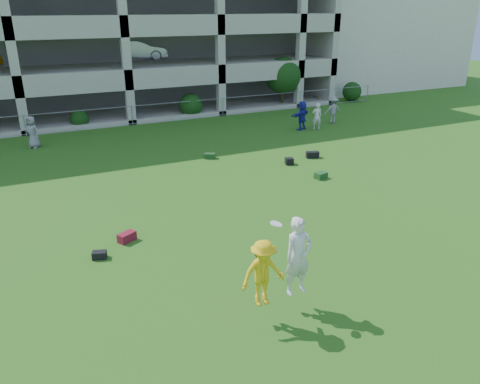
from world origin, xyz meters
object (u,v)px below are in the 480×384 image
stucco_building (351,26)px  bystander_f (333,110)px  crate_d (289,161)px  frisbee_contest (277,266)px  parking_garage (97,17)px  bystander_d (302,116)px  bystander_c (32,132)px  bystander_e (317,116)px

stucco_building → bystander_f: size_ratio=9.62×
crate_d → frisbee_contest: frisbee_contest is taller
parking_garage → bystander_d: bearing=-58.3°
bystander_c → bystander_e: 15.54m
bystander_c → frisbee_contest: bearing=-30.6°
parking_garage → frisbee_contest: bearing=-92.8°
bystander_f → bystander_d: bearing=20.7°
bystander_c → bystander_f: 17.17m
bystander_e → bystander_f: (1.80, 0.94, 0.05)m
bystander_e → bystander_f: size_ratio=0.94×
frisbee_contest → parking_garage: (1.42, 29.02, 4.66)m
bystander_f → parking_garage: size_ratio=0.06×
bystander_f → frisbee_contest: 20.09m
bystander_e → parking_garage: 18.08m
bystander_c → parking_garage: parking_garage is taller
bystander_c → crate_d: size_ratio=4.66×
stucco_building → bystander_c: bearing=-157.8°
parking_garage → bystander_f: bearing=-50.0°
bystander_c → bystander_f: bearing=38.7°
stucco_building → parking_garage: size_ratio=0.53×
stucco_building → bystander_e: 20.43m
stucco_building → frisbee_contest: 38.34m
crate_d → frisbee_contest: bearing=-122.5°
bystander_c → crate_d: (10.44, -7.97, -0.67)m
stucco_building → bystander_d: bearing=-134.8°
crate_d → bystander_e: bearing=45.8°
bystander_d → frisbee_contest: size_ratio=0.87×
frisbee_contest → bystander_c: bearing=103.7°
stucco_building → bystander_d: stucco_building is taller
bystander_c → bystander_e: bearing=34.5°
stucco_building → bystander_e: stucco_building is taller
stucco_building → bystander_f: (-11.68, -13.81, -4.17)m
stucco_building → frisbee_contest: stucco_building is taller
bystander_f → parking_garage: (-11.33, 13.51, 5.18)m
bystander_e → frisbee_contest: 18.23m
stucco_building → parking_garage: parking_garage is taller
parking_garage → bystander_e: bearing=-56.6°
bystander_f → bystander_c: bearing=0.6°
bystander_d → crate_d: size_ratio=4.81×
bystander_c → parking_garage: 13.79m
crate_d → parking_garage: bearing=103.7°
frisbee_contest → parking_garage: size_ratio=0.06×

